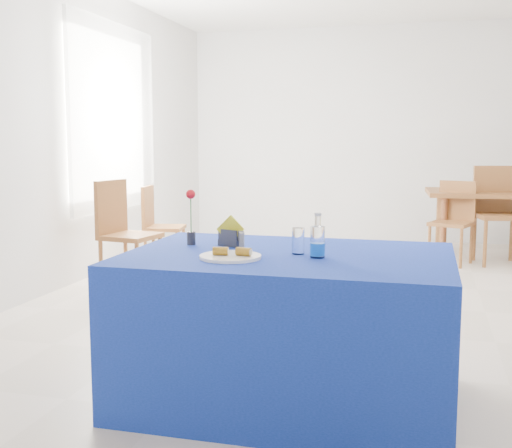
{
  "coord_description": "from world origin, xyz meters",
  "views": [
    {
      "loc": [
        0.63,
        -5.12,
        1.32
      ],
      "look_at": [
        -0.14,
        -2.18,
        0.92
      ],
      "focal_mm": 45.0,
      "sensor_mm": 36.0,
      "label": 1
    }
  ],
  "objects_px": {
    "plate": "(230,257)",
    "chair_bg_left": "(454,216)",
    "chair_win_a": "(122,227)",
    "water_bottle": "(318,243)",
    "oak_table": "(498,198)",
    "chair_bg_right": "(497,207)",
    "chair_win_b": "(157,221)",
    "blue_table": "(288,327)"
  },
  "relations": [
    {
      "from": "plate",
      "to": "chair_bg_left",
      "type": "xyz_separation_m",
      "value": [
        1.19,
        4.27,
        -0.26
      ]
    },
    {
      "from": "blue_table",
      "to": "water_bottle",
      "type": "xyz_separation_m",
      "value": [
        0.16,
        -0.08,
        0.45
      ]
    },
    {
      "from": "chair_bg_left",
      "to": "chair_win_a",
      "type": "xyz_separation_m",
      "value": [
        -2.89,
        -2.03,
        0.05
      ]
    },
    {
      "from": "oak_table",
      "to": "chair_bg_left",
      "type": "relative_size",
      "value": 1.8
    },
    {
      "from": "blue_table",
      "to": "chair_bg_right",
      "type": "bearing_deg",
      "value": 71.62
    },
    {
      "from": "chair_bg_left",
      "to": "water_bottle",
      "type": "bearing_deg",
      "value": -80.29
    },
    {
      "from": "water_bottle",
      "to": "chair_win_b",
      "type": "height_order",
      "value": "water_bottle"
    },
    {
      "from": "plate",
      "to": "chair_bg_right",
      "type": "bearing_deg",
      "value": 69.66
    },
    {
      "from": "plate",
      "to": "chair_bg_right",
      "type": "height_order",
      "value": "chair_bg_right"
    },
    {
      "from": "blue_table",
      "to": "chair_win_b",
      "type": "xyz_separation_m",
      "value": [
        -2.02,
        2.99,
        0.11
      ]
    },
    {
      "from": "water_bottle",
      "to": "oak_table",
      "type": "bearing_deg",
      "value": 74.57
    },
    {
      "from": "blue_table",
      "to": "chair_bg_right",
      "type": "height_order",
      "value": "chair_bg_right"
    },
    {
      "from": "oak_table",
      "to": "chair_bg_right",
      "type": "relative_size",
      "value": 1.52
    },
    {
      "from": "chair_bg_left",
      "to": "chair_win_b",
      "type": "distance_m",
      "value": 3.16
    },
    {
      "from": "plate",
      "to": "chair_bg_left",
      "type": "distance_m",
      "value": 4.44
    },
    {
      "from": "chair_bg_left",
      "to": "chair_bg_right",
      "type": "bearing_deg",
      "value": 39.65
    },
    {
      "from": "water_bottle",
      "to": "chair_bg_left",
      "type": "xyz_separation_m",
      "value": [
        0.79,
        4.14,
        -0.32
      ]
    },
    {
      "from": "chair_bg_left",
      "to": "oak_table",
      "type": "bearing_deg",
      "value": 65.39
    },
    {
      "from": "chair_win_b",
      "to": "chair_bg_left",
      "type": "bearing_deg",
      "value": -79.67
    },
    {
      "from": "chair_win_a",
      "to": "plate",
      "type": "bearing_deg",
      "value": -134.62
    },
    {
      "from": "blue_table",
      "to": "chair_win_a",
      "type": "bearing_deg",
      "value": 133.5
    },
    {
      "from": "plate",
      "to": "chair_win_a",
      "type": "relative_size",
      "value": 0.3
    },
    {
      "from": "blue_table",
      "to": "chair_bg_left",
      "type": "distance_m",
      "value": 4.18
    },
    {
      "from": "water_bottle",
      "to": "chair_win_b",
      "type": "bearing_deg",
      "value": 125.32
    },
    {
      "from": "plate",
      "to": "chair_win_a",
      "type": "bearing_deg",
      "value": 127.1
    },
    {
      "from": "chair_win_a",
      "to": "chair_win_b",
      "type": "distance_m",
      "value": 0.96
    },
    {
      "from": "blue_table",
      "to": "chair_win_b",
      "type": "relative_size",
      "value": 1.88
    },
    {
      "from": "water_bottle",
      "to": "chair_win_a",
      "type": "xyz_separation_m",
      "value": [
        -2.09,
        2.11,
        -0.27
      ]
    },
    {
      "from": "plate",
      "to": "blue_table",
      "type": "relative_size",
      "value": 0.18
    },
    {
      "from": "chair_bg_right",
      "to": "chair_win_b",
      "type": "distance_m",
      "value": 3.64
    },
    {
      "from": "chair_bg_right",
      "to": "chair_win_b",
      "type": "height_order",
      "value": "chair_bg_right"
    },
    {
      "from": "water_bottle",
      "to": "chair_win_b",
      "type": "distance_m",
      "value": 3.78
    },
    {
      "from": "plate",
      "to": "chair_bg_left",
      "type": "height_order",
      "value": "chair_bg_left"
    },
    {
      "from": "chair_bg_left",
      "to": "chair_bg_right",
      "type": "relative_size",
      "value": 0.85
    },
    {
      "from": "chair_win_b",
      "to": "chair_win_a",
      "type": "bearing_deg",
      "value": 175.43
    },
    {
      "from": "oak_table",
      "to": "chair_win_b",
      "type": "xyz_separation_m",
      "value": [
        -3.45,
        -1.55,
        -0.19
      ]
    },
    {
      "from": "chair_bg_right",
      "to": "chair_win_b",
      "type": "bearing_deg",
      "value": -171.95
    },
    {
      "from": "chair_bg_right",
      "to": "water_bottle",
      "type": "bearing_deg",
      "value": -117.87
    },
    {
      "from": "water_bottle",
      "to": "chair_bg_left",
      "type": "relative_size",
      "value": 0.24
    },
    {
      "from": "plate",
      "to": "blue_table",
      "type": "distance_m",
      "value": 0.5
    },
    {
      "from": "oak_table",
      "to": "blue_table",
      "type": "bearing_deg",
      "value": -107.51
    },
    {
      "from": "water_bottle",
      "to": "chair_win_a",
      "type": "height_order",
      "value": "water_bottle"
    }
  ]
}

